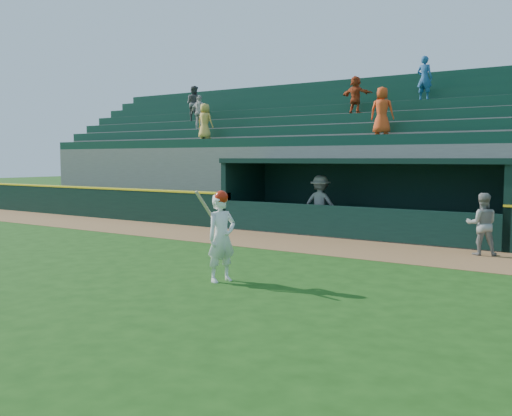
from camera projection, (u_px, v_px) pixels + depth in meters
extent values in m
plane|color=#1A4310|center=(214.00, 274.00, 12.08)|extent=(120.00, 120.00, 0.00)
cube|color=brown|center=(321.00, 245.00, 16.13)|extent=(40.00, 3.00, 0.01)
cube|color=black|center=(82.00, 202.00, 24.25)|extent=(15.50, 0.30, 1.20)
cube|color=yellow|center=(82.00, 187.00, 24.20)|extent=(15.50, 0.32, 0.06)
imported|color=gray|center=(482.00, 224.00, 14.42)|extent=(0.93, 0.82, 1.59)
imported|color=#989893|center=(320.00, 204.00, 18.88)|extent=(1.31, 0.87, 1.90)
cube|color=#60605B|center=(361.00, 234.00, 18.44)|extent=(9.00, 2.60, 0.04)
cube|color=black|center=(245.00, 194.00, 20.90)|extent=(0.20, 2.60, 2.30)
cube|color=black|center=(377.00, 197.00, 19.42)|extent=(9.40, 0.20, 2.30)
cube|color=black|center=(362.00, 161.00, 18.24)|extent=(9.40, 2.80, 0.16)
cube|color=black|center=(345.00, 223.00, 17.39)|extent=(9.00, 0.16, 1.00)
cube|color=brown|center=(371.00, 224.00, 19.09)|extent=(8.40, 0.45, 0.10)
cube|color=slate|center=(383.00, 187.00, 19.83)|extent=(34.00, 0.85, 2.91)
cube|color=#0F3828|center=(382.00, 140.00, 19.59)|extent=(34.00, 0.60, 0.36)
cube|color=slate|center=(392.00, 180.00, 20.51)|extent=(34.00, 0.85, 3.36)
cube|color=#0F3828|center=(392.00, 128.00, 20.25)|extent=(34.00, 0.60, 0.36)
cube|color=slate|center=(400.00, 173.00, 21.20)|extent=(34.00, 0.85, 3.81)
cube|color=#0F3828|center=(400.00, 117.00, 20.92)|extent=(34.00, 0.60, 0.36)
cube|color=slate|center=(408.00, 167.00, 21.88)|extent=(34.00, 0.85, 4.26)
cube|color=#0F3828|center=(408.00, 106.00, 21.58)|extent=(34.00, 0.60, 0.36)
cube|color=slate|center=(415.00, 161.00, 22.56)|extent=(34.00, 0.85, 4.71)
cube|color=#0F3828|center=(416.00, 96.00, 22.24)|extent=(34.00, 0.60, 0.36)
cube|color=slate|center=(422.00, 155.00, 23.25)|extent=(34.00, 0.85, 5.16)
cube|color=#0F3828|center=(423.00, 87.00, 22.91)|extent=(34.00, 0.60, 0.36)
cube|color=slate|center=(429.00, 150.00, 23.93)|extent=(34.00, 0.85, 5.61)
cube|color=#0F3828|center=(430.00, 78.00, 23.57)|extent=(34.00, 0.60, 0.36)
cube|color=slate|center=(433.00, 150.00, 24.40)|extent=(34.50, 0.30, 5.61)
imported|color=#E64619|center=(382.00, 111.00, 19.54)|extent=(0.87, 0.64, 1.63)
imported|color=silver|center=(200.00, 113.00, 25.10)|extent=(0.93, 0.51, 1.51)
imported|color=#B6401C|center=(356.00, 95.00, 21.85)|extent=(1.39, 0.66, 1.43)
imported|color=#26578C|center=(424.00, 78.00, 21.19)|extent=(0.64, 0.47, 1.62)
imported|color=#4E4E4E|center=(194.00, 104.00, 26.33)|extent=(0.82, 0.65, 1.62)
imported|color=gold|center=(205.00, 121.00, 23.89)|extent=(0.75, 0.51, 1.49)
imported|color=white|center=(222.00, 238.00, 11.33)|extent=(0.60, 0.74, 1.76)
sphere|color=red|center=(221.00, 197.00, 11.26)|extent=(0.27, 0.27, 0.27)
cylinder|color=tan|center=(207.00, 209.00, 11.20)|extent=(0.31, 0.45, 0.76)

